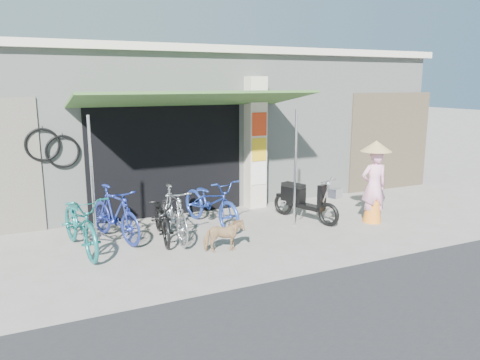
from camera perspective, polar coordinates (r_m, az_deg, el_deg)
name	(u,v)px	position (r m, az deg, el deg)	size (l,w,h in m)	color
ground	(273,243)	(8.62, 4.04, -7.65)	(80.00, 80.00, 0.00)	gray
bicycle_shop	(183,121)	(12.86, -6.96, 7.13)	(12.30, 5.30, 3.66)	#9AA098
shop_pillar	(255,143)	(10.78, 1.83, 4.51)	(0.42, 0.44, 3.00)	beige
awning	(194,101)	(9.25, -5.68, 9.57)	(4.60, 1.88, 2.72)	#355928
neighbour_right	(390,142)	(13.29, 17.78, 4.48)	(2.60, 0.06, 2.60)	brown
bike_teal	(81,223)	(8.48, -18.86, -4.94)	(0.68, 1.96, 1.03)	#166563
bike_blue	(115,214)	(8.90, -14.98, -3.97)	(0.48, 1.69, 1.02)	navy
bike_black	(162,217)	(8.79, -9.45, -4.47)	(0.57, 1.63, 0.86)	black
bike_silver	(174,213)	(8.74, -8.08, -4.00)	(0.47, 1.68, 1.01)	#A7A7AC
bike_navy	(211,202)	(9.48, -3.55, -2.68)	(0.66, 1.90, 1.00)	#213A97
street_dog	(224,236)	(8.07, -2.00, -6.81)	(0.31, 0.69, 0.58)	tan
moped	(304,200)	(9.97, 7.76, -2.43)	(0.76, 1.62, 0.95)	black
nun	(374,182)	(10.03, 16.03, -0.25)	(0.64, 0.64, 1.71)	#F2A3C4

